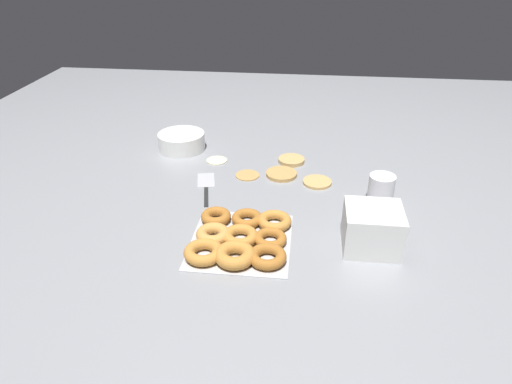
% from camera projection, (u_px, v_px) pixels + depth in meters
% --- Properties ---
extents(ground_plane, '(3.00, 3.00, 0.00)m').
position_uv_depth(ground_plane, '(264.00, 189.00, 1.58)').
color(ground_plane, gray).
extents(pancake_0, '(0.10, 0.10, 0.01)m').
position_uv_depth(pancake_0, '(317.00, 182.00, 1.61)').
color(pancake_0, tan).
rests_on(pancake_0, ground_plane).
extents(pancake_1, '(0.09, 0.09, 0.01)m').
position_uv_depth(pancake_1, '(247.00, 175.00, 1.66)').
color(pancake_1, tan).
rests_on(pancake_1, ground_plane).
extents(pancake_2, '(0.08, 0.08, 0.01)m').
position_uv_depth(pancake_2, '(217.00, 160.00, 1.77)').
color(pancake_2, beige).
rests_on(pancake_2, ground_plane).
extents(pancake_3, '(0.11, 0.11, 0.01)m').
position_uv_depth(pancake_3, '(281.00, 174.00, 1.66)').
color(pancake_3, tan).
rests_on(pancake_3, ground_plane).
extents(pancake_4, '(0.10, 0.10, 0.02)m').
position_uv_depth(pancake_4, '(291.00, 160.00, 1.76)').
color(pancake_4, tan).
rests_on(pancake_4, ground_plane).
extents(donut_tray, '(0.28, 0.30, 0.04)m').
position_uv_depth(donut_tray, '(240.00, 238.00, 1.29)').
color(donut_tray, silver).
rests_on(donut_tray, ground_plane).
extents(batter_bowl, '(0.19, 0.19, 0.07)m').
position_uv_depth(batter_bowl, '(182.00, 141.00, 1.85)').
color(batter_bowl, white).
rests_on(batter_bowl, ground_plane).
extents(container_stack, '(0.16, 0.15, 0.12)m').
position_uv_depth(container_stack, '(372.00, 229.00, 1.26)').
color(container_stack, white).
rests_on(container_stack, ground_plane).
extents(paper_cup, '(0.08, 0.08, 0.10)m').
position_uv_depth(paper_cup, '(381.00, 189.00, 1.48)').
color(paper_cup, white).
rests_on(paper_cup, ground_plane).
extents(spatula, '(0.09, 0.24, 0.01)m').
position_uv_depth(spatula, '(206.00, 183.00, 1.61)').
color(spatula, black).
rests_on(spatula, ground_plane).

